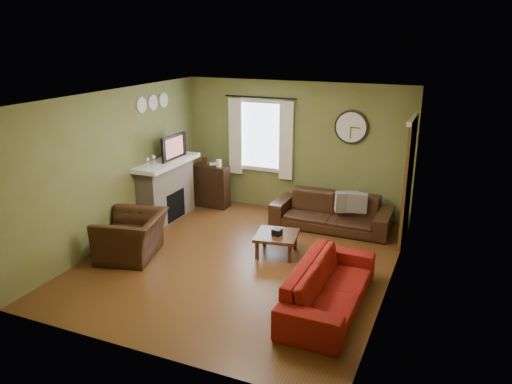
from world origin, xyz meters
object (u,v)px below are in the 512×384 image
at_px(bookshelf, 211,186).
at_px(sofa_brown, 331,212).
at_px(coffee_table, 277,244).
at_px(armchair, 132,236).
at_px(sofa_red, 329,286).

relative_size(bookshelf, sofa_brown, 0.40).
bearing_deg(coffee_table, sofa_brown, 70.53).
bearing_deg(bookshelf, armchair, -90.70).
distance_m(bookshelf, armchair, 2.67).
bearing_deg(coffee_table, sofa_red, -46.24).
distance_m(sofa_brown, coffee_table, 1.56).
height_order(bookshelf, armchair, bookshelf).
height_order(sofa_brown, coffee_table, sofa_brown).
xyz_separation_m(sofa_brown, sofa_red, (0.71, -2.75, -0.01)).
distance_m(bookshelf, sofa_brown, 2.62).
bearing_deg(armchair, bookshelf, 164.85).
relative_size(bookshelf, armchair, 0.81).
bearing_deg(sofa_red, sofa_brown, 14.45).
bearing_deg(sofa_brown, armchair, -137.05).
height_order(bookshelf, sofa_brown, bookshelf).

